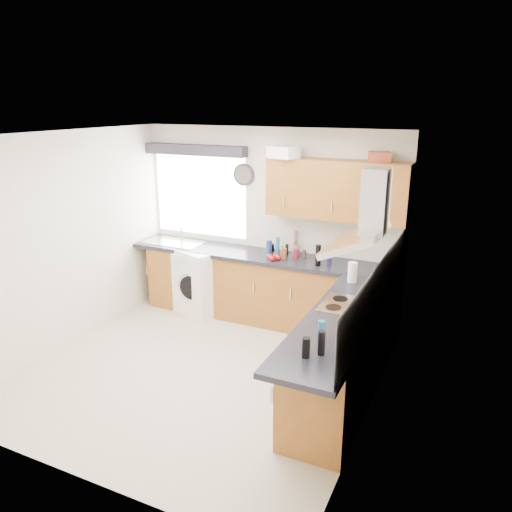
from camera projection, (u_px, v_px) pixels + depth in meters
The scene contains 41 objects.
ground_plane at pixel (202, 370), 5.44m from camera, with size 3.60×3.60×0.00m, color beige.
ceiling at pixel (194, 135), 4.69m from camera, with size 3.60×3.60×0.02m, color white.
wall_back at pixel (269, 224), 6.62m from camera, with size 3.60×0.02×2.50m, color silver.
wall_front at pixel (65, 333), 3.51m from camera, with size 3.60×0.02×2.50m, color silver.
wall_left at pixel (65, 241), 5.79m from camera, with size 0.02×3.60×2.50m, color silver.
wall_right at pixel (376, 288), 4.34m from camera, with size 0.02×3.60×2.50m, color silver.
window at pixel (200, 195), 6.95m from camera, with size 1.40×0.02×1.10m, color white.
window_blind at pixel (195, 150), 6.68m from camera, with size 1.50×0.18×0.14m, color #26252E.
splashback at pixel (381, 285), 4.62m from camera, with size 0.01×3.00×0.54m, color white.
base_cab_back at pixel (253, 287), 6.65m from camera, with size 3.00×0.58×0.86m, color brown.
base_cab_corner at pixel (373, 308), 6.00m from camera, with size 0.60×0.60×0.86m, color brown.
base_cab_right at pixel (343, 358), 4.83m from camera, with size 0.58×2.10×0.86m, color brown.
worktop_back at pixel (260, 256), 6.47m from camera, with size 3.60×0.62×0.05m, color black.
worktop_right at pixel (340, 321), 4.57m from camera, with size 0.62×2.42×0.05m, color black.
sink at pixel (174, 240), 6.99m from camera, with size 0.84×0.46×0.10m, color #B3B3B3, non-canonical shape.
oven at pixel (346, 351), 4.96m from camera, with size 0.56×0.58×0.85m, color black.
hob_plate at pixel (349, 306), 4.82m from camera, with size 0.52×0.52×0.01m, color #B3B3B3.
extractor_hood at pixel (365, 221), 4.52m from camera, with size 0.52×0.78×0.66m, color #B3B3B3, non-canonical shape.
upper_cabinets at pixel (337, 190), 5.92m from camera, with size 1.70×0.35×0.70m, color brown.
washing_machine at pixel (203, 280), 6.84m from camera, with size 0.62×0.60×0.91m, color white.
wall_clock at pixel (243, 175), 6.55m from camera, with size 0.30×0.30×0.04m, color #26252E.
casserole at pixel (283, 152), 5.97m from camera, with size 0.34×0.25×0.14m, color white.
storage_box at pixel (379, 157), 5.63m from camera, with size 0.24×0.20×0.11m, color #BB462D.
utensil_pot at pixel (296, 249), 6.45m from camera, with size 0.09×0.09×0.13m, color gray.
kitchen_roll at pixel (353, 272), 5.44m from camera, with size 0.10×0.10×0.22m, color white.
tomato_cluster at pixel (274, 257), 6.22m from camera, with size 0.16×0.16×0.07m, color #AE080A, non-canonical shape.
jar_0 at pixel (282, 252), 6.30m from camera, with size 0.04×0.04×0.15m, color olive.
jar_1 at pixel (318, 255), 5.97m from camera, with size 0.06×0.06×0.26m, color black.
jar_2 at pixel (269, 248), 6.40m from camera, with size 0.07×0.07×0.19m, color navy.
jar_3 at pixel (329, 256), 6.04m from camera, with size 0.06×0.06×0.21m, color navy.
jar_4 at pixel (296, 254), 6.28m from camera, with size 0.07×0.07×0.11m, color maroon.
jar_5 at pixel (284, 253), 6.27m from camera, with size 0.08×0.08×0.13m, color brown.
jar_6 at pixel (318, 256), 6.24m from camera, with size 0.06×0.06×0.10m, color black.
jar_7 at pixel (304, 254), 6.26m from camera, with size 0.05×0.05×0.11m, color #3D2D21.
jar_8 at pixel (268, 250), 6.39m from camera, with size 0.05×0.05×0.14m, color navy.
jar_9 at pixel (287, 250), 6.40m from camera, with size 0.04×0.04×0.14m, color black.
jar_10 at pixel (277, 246), 6.35m from camera, with size 0.05×0.05×0.25m, color #1C6187.
jar_11 at pixel (271, 247), 6.58m from camera, with size 0.08×0.08×0.10m, color black.
bottle_0 at pixel (321, 343), 3.88m from camera, with size 0.06×0.06×0.20m, color black.
bottle_1 at pixel (306, 348), 3.84m from camera, with size 0.06×0.06×0.17m, color black.
bottle_2 at pixel (321, 330), 4.15m from camera, with size 0.06×0.06×0.16m, color #1D5C8E.
Camera 1 is at (2.57, -4.12, 2.81)m, focal length 35.00 mm.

